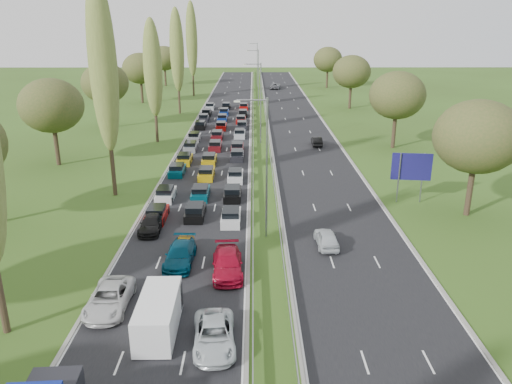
{
  "coord_description": "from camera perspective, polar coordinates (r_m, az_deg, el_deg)",
  "views": [
    {
      "loc": [
        3.4,
        3.2,
        17.76
      ],
      "look_at": [
        3.65,
        50.5,
        1.5
      ],
      "focal_mm": 35.0,
      "sensor_mm": 36.0,
      "label": 1
    }
  ],
  "objects": [
    {
      "name": "far_carriageway",
      "position": [
        81.64,
        5.26,
        6.33
      ],
      "size": [
        10.5,
        215.0,
        0.04
      ],
      "primitive_type": "cube",
      "color": "black",
      "rests_on": "ground"
    },
    {
      "name": "poplar_row",
      "position": [
        66.87,
        -13.57,
        13.85
      ],
      "size": [
        2.8,
        127.8,
        22.44
      ],
      "color": "#2D2116",
      "rests_on": "ground"
    },
    {
      "name": "ground",
      "position": [
        78.83,
        0.51,
        5.95
      ],
      "size": [
        260.0,
        260.0,
        0.0
      ],
      "primitive_type": "plane",
      "color": "#304916",
      "rests_on": "ground"
    },
    {
      "name": "lamp_columns",
      "position": [
        75.73,
        0.55,
        10.03
      ],
      "size": [
        0.18,
        140.18,
        12.0
      ],
      "color": "gray",
      "rests_on": "ground"
    },
    {
      "name": "traffic_queue_fill",
      "position": [
        76.58,
        -4.57,
        5.84
      ],
      "size": [
        9.06,
        67.37,
        0.8
      ],
      "color": "#A50C0A",
      "rests_on": "ground"
    },
    {
      "name": "far_car_0",
      "position": [
        41.86,
        8.06,
        -5.23
      ],
      "size": [
        1.84,
        4.23,
        1.42
      ],
      "primitive_type": "imported",
      "rotation": [
        0.0,
        0.0,
        3.18
      ],
      "color": "silver",
      "rests_on": "far_carriageway"
    },
    {
      "name": "woodland_right",
      "position": [
        67.48,
        17.73,
        9.5
      ],
      "size": [
        8.0,
        153.0,
        11.1
      ],
      "color": "#2D2116",
      "rests_on": "ground"
    },
    {
      "name": "near_car_11",
      "position": [
        37.23,
        -3.28,
        -8.15
      ],
      "size": [
        2.53,
        5.52,
        1.57
      ],
      "primitive_type": "imported",
      "rotation": [
        0.0,
        0.0,
        0.06
      ],
      "color": "maroon",
      "rests_on": "near_carriageway"
    },
    {
      "name": "far_car_1",
      "position": [
        75.7,
        6.95,
        5.8
      ],
      "size": [
        1.45,
        4.07,
        1.34
      ],
      "primitive_type": "imported",
      "rotation": [
        0.0,
        0.0,
        3.13
      ],
      "color": "black",
      "rests_on": "far_carriageway"
    },
    {
      "name": "woodland_left",
      "position": [
        65.41,
        -23.42,
        8.57
      ],
      "size": [
        8.0,
        166.0,
        11.1
      ],
      "color": "#2D2116",
      "rests_on": "ground"
    },
    {
      "name": "near_carriageway",
      "position": [
        81.46,
        -4.29,
        6.32
      ],
      "size": [
        10.5,
        215.0,
        0.04
      ],
      "primitive_type": "cube",
      "color": "black",
      "rests_on": "ground"
    },
    {
      "name": "near_car_8",
      "position": [
        40.38,
        -8.36,
        -6.27
      ],
      "size": [
        1.69,
        3.91,
        1.31
      ],
      "primitive_type": "imported",
      "rotation": [
        0.0,
        0.0,
        -0.04
      ],
      "color": "#B17E0B",
      "rests_on": "near_carriageway"
    },
    {
      "name": "near_car_12",
      "position": [
        36.82,
        -3.59,
        -8.69
      ],
      "size": [
        1.74,
        3.97,
        1.33
      ],
      "primitive_type": "imported",
      "rotation": [
        0.0,
        0.0,
        0.04
      ],
      "color": "white",
      "rests_on": "near_carriageway"
    },
    {
      "name": "far_car_2",
      "position": [
        140.67,
        2.19,
        12.04
      ],
      "size": [
        3.15,
        6.0,
        1.61
      ],
      "primitive_type": "imported",
      "rotation": [
        0.0,
        0.0,
        3.06
      ],
      "color": "slate",
      "rests_on": "far_carriageway"
    },
    {
      "name": "near_car_3",
      "position": [
        45.4,
        -11.87,
        -3.55
      ],
      "size": [
        1.93,
        4.63,
        1.34
      ],
      "primitive_type": "imported",
      "rotation": [
        0.0,
        0.0,
        0.01
      ],
      "color": "black",
      "rests_on": "near_carriageway"
    },
    {
      "name": "near_car_10",
      "position": [
        29.78,
        -4.8,
        -15.98
      ],
      "size": [
        2.76,
        5.26,
        1.41
      ],
      "primitive_type": "imported",
      "rotation": [
        0.0,
        0.0,
        0.08
      ],
      "color": "silver",
      "rests_on": "near_carriageway"
    },
    {
      "name": "white_van_rear",
      "position": [
        31.38,
        -11.01,
        -13.37
      ],
      "size": [
        2.19,
        5.6,
        2.25
      ],
      "rotation": [
        0.0,
        0.0,
        0.01
      ],
      "color": "white",
      "rests_on": "near_carriageway"
    },
    {
      "name": "central_reservation",
      "position": [
        81.15,
        0.49,
        6.73
      ],
      "size": [
        2.36,
        215.0,
        0.32
      ],
      "color": "gray",
      "rests_on": "ground"
    },
    {
      "name": "near_car_7",
      "position": [
        39.0,
        -8.68,
        -7.08
      ],
      "size": [
        2.26,
        5.25,
        1.51
      ],
      "primitive_type": "imported",
      "rotation": [
        0.0,
        0.0,
        -0.03
      ],
      "color": "#053B52",
      "rests_on": "near_carriageway"
    },
    {
      "name": "near_car_2",
      "position": [
        34.33,
        -16.42,
        -11.56
      ],
      "size": [
        2.48,
        5.35,
        1.49
      ],
      "primitive_type": "imported",
      "rotation": [
        0.0,
        0.0,
        -0.0
      ],
      "color": "silver",
      "rests_on": "near_carriageway"
    },
    {
      "name": "direction_sign",
      "position": [
        52.9,
        17.34,
        2.53
      ],
      "size": [
        3.98,
        0.59,
        5.2
      ],
      "color": "gray",
      "rests_on": "ground"
    }
  ]
}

